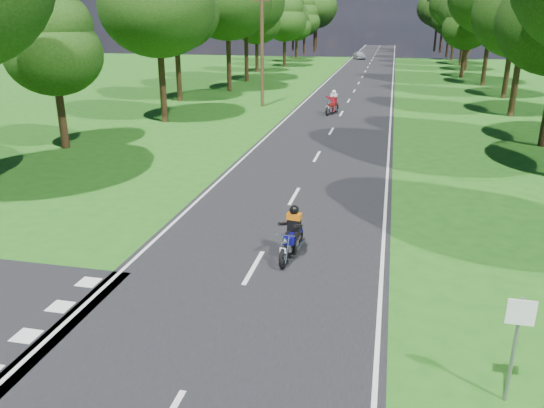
# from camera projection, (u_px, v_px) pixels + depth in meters

# --- Properties ---
(ground) EXTENTS (160.00, 160.00, 0.00)m
(ground) POSITION_uv_depth(u_px,v_px,m) (232.00, 306.00, 12.10)
(ground) COLOR #1C5713
(ground) RESTS_ON ground
(main_road) EXTENTS (7.00, 140.00, 0.02)m
(main_road) POSITION_uv_depth(u_px,v_px,m) (362.00, 77.00, 58.11)
(main_road) COLOR black
(main_road) RESTS_ON ground
(road_markings) EXTENTS (7.40, 140.00, 0.01)m
(road_markings) POSITION_uv_depth(u_px,v_px,m) (360.00, 79.00, 56.40)
(road_markings) COLOR silver
(road_markings) RESTS_ON main_road
(telegraph_pole) EXTENTS (1.20, 0.26, 8.00)m
(telegraph_pole) POSITION_uv_depth(u_px,v_px,m) (262.00, 49.00, 37.73)
(telegraph_pole) COLOR #382616
(telegraph_pole) RESTS_ON ground
(road_sign) EXTENTS (0.45, 0.07, 2.00)m
(road_sign) POSITION_uv_depth(u_px,v_px,m) (517.00, 334.00, 8.67)
(road_sign) COLOR slate
(road_sign) RESTS_ON ground
(rider_near_blue) EXTENTS (0.77, 1.78, 1.44)m
(rider_near_blue) POSITION_uv_depth(u_px,v_px,m) (292.00, 232.00, 14.30)
(rider_near_blue) COLOR #0D0C84
(rider_near_blue) RESTS_ON main_road
(rider_far_red) EXTENTS (1.10, 2.03, 1.61)m
(rider_far_red) POSITION_uv_depth(u_px,v_px,m) (332.00, 102.00, 35.55)
(rider_far_red) COLOR #A4160C
(rider_far_red) RESTS_ON main_road
(distant_car) EXTENTS (2.43, 3.86, 1.23)m
(distant_car) POSITION_uv_depth(u_px,v_px,m) (359.00, 55.00, 82.05)
(distant_car) COLOR silver
(distant_car) RESTS_ON main_road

